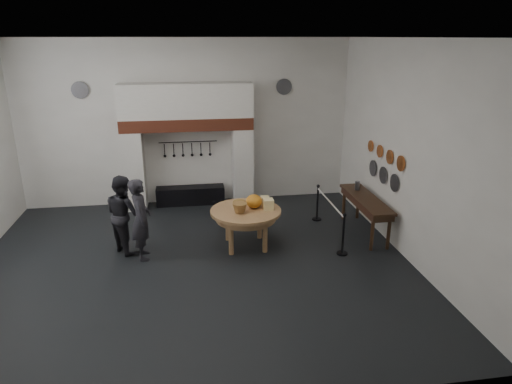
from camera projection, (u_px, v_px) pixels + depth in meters
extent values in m
cube|color=black|center=(195.00, 265.00, 9.52)|extent=(9.00, 8.00, 0.02)
cube|color=silver|center=(183.00, 37.00, 8.06)|extent=(9.00, 8.00, 0.02)
cube|color=white|center=(187.00, 123.00, 12.53)|extent=(9.00, 0.02, 4.50)
cube|color=white|center=(196.00, 253.00, 5.05)|extent=(9.00, 0.02, 4.50)
cube|color=white|center=(408.00, 152.00, 9.44)|extent=(0.02, 8.00, 4.50)
cube|color=silver|center=(134.00, 170.00, 12.37)|extent=(0.55, 0.70, 2.15)
cube|color=silver|center=(242.00, 166.00, 12.80)|extent=(0.55, 0.70, 2.15)
cube|color=#9E442B|center=(187.00, 124.00, 12.18)|extent=(3.50, 0.72, 0.32)
cube|color=silver|center=(186.00, 100.00, 11.98)|extent=(3.50, 0.70, 0.90)
cube|color=black|center=(191.00, 195.00, 12.91)|extent=(1.90, 0.45, 0.50)
cylinder|color=black|center=(188.00, 142.00, 12.62)|extent=(1.60, 0.02, 0.02)
cylinder|color=tan|center=(246.00, 211.00, 10.11)|extent=(1.99, 1.99, 0.07)
ellipsoid|color=orange|center=(254.00, 201.00, 10.18)|extent=(0.36, 0.36, 0.31)
cube|color=#FFE698|center=(268.00, 204.00, 10.09)|extent=(0.22, 0.22, 0.24)
cube|color=#EFDB8F|center=(265.00, 201.00, 10.37)|extent=(0.18, 0.18, 0.20)
cone|color=olive|center=(240.00, 208.00, 9.91)|extent=(0.40, 0.40, 0.22)
ellipsoid|color=olive|center=(239.00, 202.00, 10.39)|extent=(0.31, 0.18, 0.13)
imported|color=black|center=(141.00, 219.00, 9.57)|extent=(0.49, 0.68, 1.76)
imported|color=black|center=(124.00, 214.00, 9.89)|extent=(1.02, 1.07, 1.73)
cube|color=#3A2015|center=(366.00, 199.00, 10.79)|extent=(0.55, 2.20, 0.06)
cylinder|color=#545459|center=(357.00, 186.00, 11.31)|extent=(0.12, 0.12, 0.22)
cylinder|color=#C6662D|center=(401.00, 163.00, 9.72)|extent=(0.03, 0.34, 0.34)
cylinder|color=#C6662D|center=(390.00, 157.00, 10.24)|extent=(0.03, 0.32, 0.32)
cylinder|color=#C6662D|center=(380.00, 151.00, 10.75)|extent=(0.03, 0.30, 0.30)
cylinder|color=#C6662D|center=(371.00, 146.00, 11.26)|extent=(0.03, 0.28, 0.28)
cylinder|color=#4C4C51|center=(394.00, 183.00, 10.07)|extent=(0.03, 0.40, 0.40)
cylinder|color=#4C4C51|center=(383.00, 175.00, 10.63)|extent=(0.03, 0.40, 0.40)
cylinder|color=#4C4C51|center=(373.00, 168.00, 11.19)|extent=(0.03, 0.40, 0.40)
cylinder|color=#4C4C51|center=(80.00, 90.00, 11.79)|extent=(0.44, 0.03, 0.44)
cylinder|color=#4C4C51|center=(284.00, 87.00, 12.58)|extent=(0.44, 0.03, 0.44)
cylinder|color=black|center=(343.00, 235.00, 9.84)|extent=(0.05, 0.05, 0.90)
cylinder|color=black|center=(317.00, 203.00, 11.71)|extent=(0.05, 0.05, 0.90)
cylinder|color=beige|center=(330.00, 202.00, 10.65)|extent=(0.04, 2.00, 0.04)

